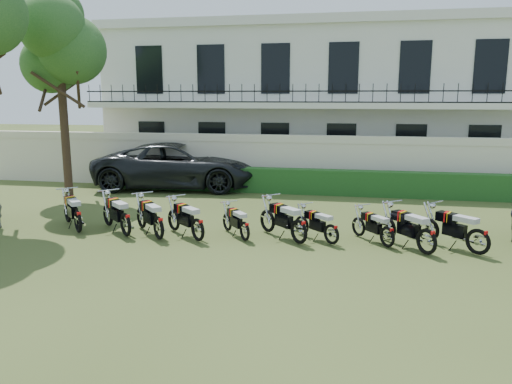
# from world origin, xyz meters

# --- Properties ---
(ground) EXTENTS (100.00, 100.00, 0.00)m
(ground) POSITION_xyz_m (0.00, 0.00, 0.00)
(ground) COLOR #37441B
(ground) RESTS_ON ground
(perimeter_wall) EXTENTS (30.00, 0.35, 2.30)m
(perimeter_wall) POSITION_xyz_m (0.00, 8.00, 1.17)
(perimeter_wall) COLOR beige
(perimeter_wall) RESTS_ON ground
(hedge) EXTENTS (18.00, 0.60, 1.00)m
(hedge) POSITION_xyz_m (1.00, 7.20, 0.50)
(hedge) COLOR #1F491A
(hedge) RESTS_ON ground
(building) EXTENTS (20.40, 9.60, 7.40)m
(building) POSITION_xyz_m (0.00, 13.96, 3.71)
(building) COLOR silver
(building) RESTS_ON ground
(tree_west_near) EXTENTS (3.40, 3.20, 7.90)m
(tree_west_near) POSITION_xyz_m (-8.96, 5.00, 5.89)
(tree_west_near) COLOR #473323
(tree_west_near) RESTS_ON ground
(motorcycle_0) EXTENTS (1.47, 1.57, 1.12)m
(motorcycle_0) POSITION_xyz_m (-5.69, 0.00, 0.52)
(motorcycle_0) COLOR black
(motorcycle_0) RESTS_ON ground
(motorcycle_1) EXTENTS (1.59, 1.51, 1.14)m
(motorcycle_1) POSITION_xyz_m (-4.16, -0.10, 0.53)
(motorcycle_1) COLOR black
(motorcycle_1) RESTS_ON ground
(motorcycle_2) EXTENTS (1.46, 1.57, 1.12)m
(motorcycle_2) POSITION_xyz_m (-3.14, -0.22, 0.52)
(motorcycle_2) COLOR black
(motorcycle_2) RESTS_ON ground
(motorcycle_3) EXTENTS (1.55, 1.39, 1.08)m
(motorcycle_3) POSITION_xyz_m (-2.04, -0.17, 0.50)
(motorcycle_3) COLOR black
(motorcycle_3) RESTS_ON ground
(motorcycle_4) EXTENTS (1.11, 1.37, 0.92)m
(motorcycle_4) POSITION_xyz_m (-0.80, 0.11, 0.42)
(motorcycle_4) COLOR black
(motorcycle_4) RESTS_ON ground
(motorcycle_5) EXTENTS (1.56, 1.53, 1.13)m
(motorcycle_5) POSITION_xyz_m (0.68, 0.10, 0.52)
(motorcycle_5) COLOR black
(motorcycle_5) RESTS_ON ground
(motorcycle_6) EXTENTS (1.33, 1.22, 0.94)m
(motorcycle_6) POSITION_xyz_m (1.53, 0.22, 0.43)
(motorcycle_6) COLOR black
(motorcycle_6) RESTS_ON ground
(motorcycle_7) EXTENTS (1.13, 1.40, 0.94)m
(motorcycle_7) POSITION_xyz_m (2.97, 0.25, 0.43)
(motorcycle_7) COLOR black
(motorcycle_7) RESTS_ON ground
(motorcycle_8) EXTENTS (1.37, 1.68, 1.13)m
(motorcycle_8) POSITION_xyz_m (3.89, -0.22, 0.52)
(motorcycle_8) COLOR black
(motorcycle_8) RESTS_ON ground
(motorcycle_9) EXTENTS (1.60, 1.47, 1.13)m
(motorcycle_9) POSITION_xyz_m (5.14, 0.01, 0.52)
(motorcycle_9) COLOR black
(motorcycle_9) RESTS_ON ground
(suv) EXTENTS (7.31, 4.06, 1.93)m
(suv) POSITION_xyz_m (-5.33, 7.50, 0.97)
(suv) COLOR black
(suv) RESTS_ON ground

